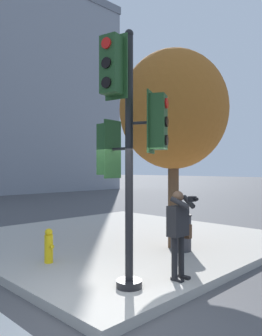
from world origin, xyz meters
TOP-DOWN VIEW (x-y plane):
  - ground_plane at (0.00, 0.00)m, footprint 160.00×160.00m
  - sidewalk_corner at (3.50, 3.50)m, footprint 8.00×8.00m
  - traffic_signal_pole at (0.71, 0.30)m, footprint 1.08×1.29m
  - person_photographer at (1.72, -0.03)m, footprint 0.58×0.54m
  - street_tree at (3.54, 1.50)m, footprint 2.74×2.74m
  - fire_hydrant at (0.60, 2.55)m, footprint 0.18×0.24m
  - trash_bin at (3.42, 1.18)m, footprint 0.52×0.52m
  - building_right at (12.40, 26.50)m, footprint 17.43×9.03m

SIDE VIEW (x-z plane):
  - ground_plane at x=0.00m, z-range 0.00..0.00m
  - sidewalk_corner at x=3.50m, z-range 0.00..0.17m
  - fire_hydrant at x=0.60m, z-range 0.16..0.89m
  - trash_bin at x=3.42m, z-range 0.17..1.05m
  - person_photographer at x=1.72m, z-range 0.32..1.91m
  - traffic_signal_pole at x=0.71m, z-range 0.55..4.90m
  - street_tree at x=3.54m, z-range 1.14..6.14m
  - building_right at x=12.40m, z-range 0.01..19.60m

